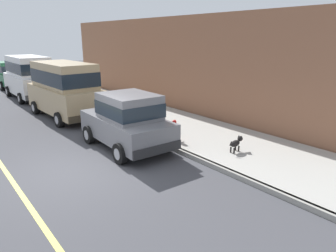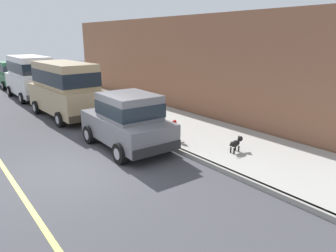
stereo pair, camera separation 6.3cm
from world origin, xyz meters
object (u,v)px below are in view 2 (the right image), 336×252
(car_grey_hatchback, at_px, (128,120))
(fire_hydrant, at_px, (174,131))
(car_white_van, at_px, (30,75))
(car_tan_van, at_px, (65,87))
(dog_black, at_px, (236,143))
(car_green_hatchback, at_px, (12,74))

(car_grey_hatchback, relative_size, fire_hydrant, 5.30)
(car_white_van, distance_m, fire_hydrant, 12.08)
(car_grey_hatchback, xyz_separation_m, car_tan_van, (-0.04, 5.48, 0.42))
(car_tan_van, bearing_deg, car_white_van, 90.05)
(car_tan_van, distance_m, car_white_van, 5.86)
(car_tan_van, relative_size, car_white_van, 1.01)
(car_grey_hatchback, distance_m, dog_black, 3.61)
(car_grey_hatchback, height_order, car_tan_van, car_tan_van)
(car_white_van, distance_m, dog_black, 14.28)
(car_white_van, relative_size, dog_black, 6.51)
(car_tan_van, xyz_separation_m, car_white_van, (-0.00, 5.86, 0.00))
(car_grey_hatchback, relative_size, car_white_van, 0.78)
(car_white_van, bearing_deg, car_tan_van, -89.95)
(car_grey_hatchback, height_order, car_green_hatchback, same)
(dog_black, bearing_deg, car_grey_hatchback, 130.68)
(car_grey_hatchback, relative_size, dog_black, 5.10)
(car_grey_hatchback, relative_size, car_green_hatchback, 1.01)
(car_green_hatchback, bearing_deg, fire_hydrant, -85.05)
(car_grey_hatchback, distance_m, car_tan_van, 5.50)
(car_grey_hatchback, distance_m, car_white_van, 11.35)
(car_green_hatchback, height_order, fire_hydrant, car_green_hatchback)
(car_white_van, xyz_separation_m, car_green_hatchback, (0.08, 5.23, -0.42))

